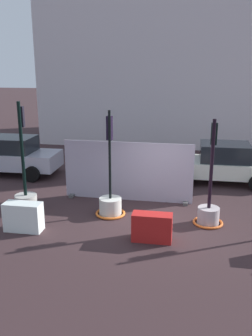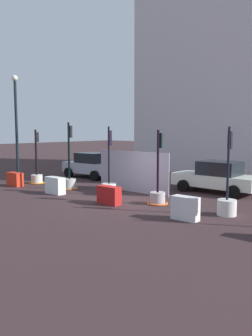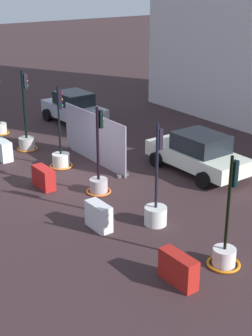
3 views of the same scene
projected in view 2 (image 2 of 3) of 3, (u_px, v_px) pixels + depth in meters
ground_plane at (128, 200)px, 15.85m from camera, size 120.00×120.00×0.00m
traffic_light_0 at (37, 175)px, 20.69m from camera, size 0.91×0.91×3.19m
traffic_light_1 at (70, 180)px, 18.79m from camera, size 0.94×0.94×3.58m
traffic_light_2 at (109, 186)px, 17.11m from camera, size 0.96×0.96×3.35m
traffic_light_3 at (158, 193)px, 14.98m from camera, size 0.91×0.91×3.19m
traffic_light_4 at (227, 202)px, 13.02m from camera, size 0.71×0.71×3.32m
construction_barrier_0 at (15, 179)px, 19.74m from camera, size 1.08×0.47×0.77m
construction_barrier_1 at (55, 185)px, 17.38m from camera, size 1.09×0.48×0.84m
construction_barrier_2 at (109, 195)px, 14.95m from camera, size 1.09×0.44×0.79m
construction_barrier_3 at (185, 208)px, 12.36m from camera, size 0.98×0.43×0.85m
car_silver_hatchback at (91, 165)px, 23.19m from camera, size 4.05×2.16×1.66m
car_white_van at (217, 177)px, 17.75m from camera, size 4.38×2.22×1.61m
street_lamp_post at (16, 120)px, 21.23m from camera, size 0.36×0.36×6.45m
site_fence_panel at (132, 172)px, 17.90m from camera, size 4.55×0.50×2.10m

